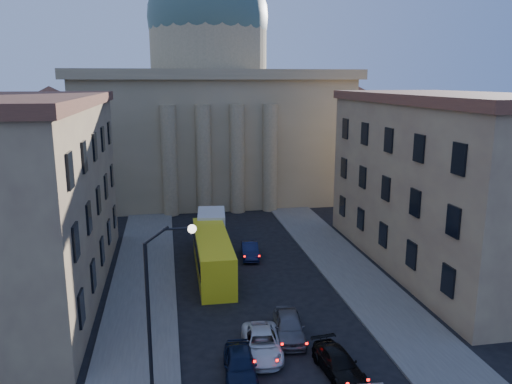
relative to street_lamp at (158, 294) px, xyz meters
The scene contains 13 objects.
sidewalk_left 11.38m from the street_lamp, 98.71° to the left, with size 5.00×60.00×0.15m, color #53514C.
sidewalk_right 19.14m from the street_lamp, 32.88° to the left, with size 5.00×60.00×0.15m, color #53514C.
church 48.43m from the street_lamp, 81.65° to the left, with size 68.02×28.76×36.60m.
building_left 17.36m from the street_lamp, 125.62° to the left, with size 11.60×26.60×14.70m.
building_right 27.84m from the street_lamp, 30.29° to the left, with size 11.60×26.60×14.70m.
street_lamp is the anchor object (origin of this frame).
car_left_near 6.16m from the street_lamp, ahead, with size 1.75×4.35×1.48m, color black.
car_left_mid 7.75m from the street_lamp, 22.67° to the left, with size 2.21×4.80×1.33m, color silver.
car_right_mid 10.56m from the street_lamp, ahead, with size 1.77×4.36×1.26m, color black.
car_right_far 9.82m from the street_lamp, 27.02° to the left, with size 1.82×4.52×1.54m, color #515157.
car_right_distant 20.72m from the street_lamp, 67.39° to the left, with size 1.46×4.17×1.37m, color black.
city_bus 16.22m from the street_lamp, 75.00° to the left, with size 2.80×11.62×3.27m.
box_truck 22.14m from the street_lamp, 77.94° to the left, with size 3.07×6.56×3.49m.
Camera 1 is at (-6.28, -15.67, 15.74)m, focal length 35.00 mm.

